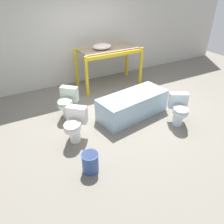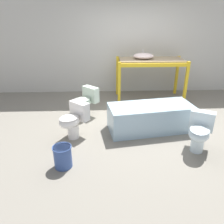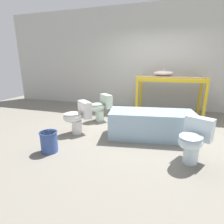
# 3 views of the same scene
# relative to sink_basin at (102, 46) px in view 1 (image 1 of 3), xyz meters

# --- Properties ---
(ground_plane) EXTENTS (12.00, 12.00, 0.00)m
(ground_plane) POSITION_rel_sink_basin_xyz_m (-0.22, -1.34, -1.18)
(ground_plane) COLOR slate
(warehouse_wall_rear) EXTENTS (10.80, 0.08, 3.20)m
(warehouse_wall_rear) POSITION_rel_sink_basin_xyz_m (-0.22, 0.70, 0.42)
(warehouse_wall_rear) COLOR beige
(warehouse_wall_rear) RESTS_ON ground_plane
(shelving_rack) EXTENTS (1.80, 0.85, 1.11)m
(shelving_rack) POSITION_rel_sink_basin_xyz_m (0.21, 0.00, -0.25)
(shelving_rack) COLOR gold
(shelving_rack) RESTS_ON ground_plane
(sink_basin) EXTENTS (0.54, 0.42, 0.23)m
(sink_basin) POSITION_rel_sink_basin_xyz_m (0.00, 0.00, 0.00)
(sink_basin) COLOR silver
(sink_basin) RESTS_ON shelving_rack
(bathtub_main) EXTENTS (1.74, 0.93, 0.54)m
(bathtub_main) POSITION_rel_sink_basin_xyz_m (-0.12, -1.81, -0.87)
(bathtub_main) COLOR #99B7CC
(bathtub_main) RESTS_ON ground_plane
(toilet_near) EXTENTS (0.64, 0.65, 0.68)m
(toilet_near) POSITION_rel_sink_basin_xyz_m (-1.47, -1.13, -0.81)
(toilet_near) COLOR silver
(toilet_near) RESTS_ON ground_plane
(toilet_far) EXTENTS (0.58, 0.66, 0.68)m
(toilet_far) POSITION_rel_sink_basin_xyz_m (0.55, -2.60, -0.81)
(toilet_far) COLOR silver
(toilet_far) RESTS_ON ground_plane
(toilet_extra) EXTENTS (0.64, 0.66, 0.68)m
(toilet_extra) POSITION_rel_sink_basin_xyz_m (-1.63, -2.06, -0.81)
(toilet_extra) COLOR white
(toilet_extra) RESTS_ON ground_plane
(bucket_white) EXTENTS (0.29, 0.29, 0.36)m
(bucket_white) POSITION_rel_sink_basin_xyz_m (-1.70, -2.96, -1.00)
(bucket_white) COLOR #334C8C
(bucket_white) RESTS_ON ground_plane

